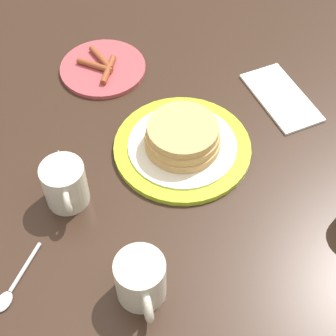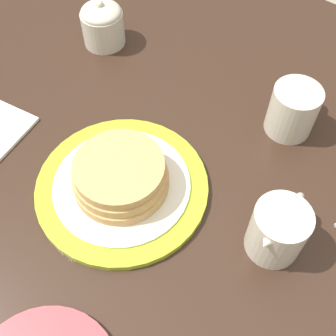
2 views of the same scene
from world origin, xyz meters
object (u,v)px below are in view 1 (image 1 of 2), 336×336
(side_plate_bacon, at_px, (103,68))
(coffee_mug, at_px, (141,280))
(pancake_plate, at_px, (182,142))
(spoon, at_px, (12,288))
(creamer_pitcher, at_px, (65,183))
(napkin, at_px, (281,97))

(side_plate_bacon, xyz_separation_m, coffee_mug, (0.56, -0.03, 0.04))
(pancake_plate, height_order, side_plate_bacon, pancake_plate)
(pancake_plate, bearing_deg, coffee_mug, -27.33)
(side_plate_bacon, xyz_separation_m, spoon, (0.50, -0.24, -0.00))
(creamer_pitcher, height_order, napkin, creamer_pitcher)
(coffee_mug, relative_size, napkin, 0.54)
(side_plate_bacon, height_order, napkin, side_plate_bacon)
(side_plate_bacon, bearing_deg, napkin, 62.54)
(pancake_plate, distance_m, side_plate_bacon, 0.30)
(creamer_pitcher, bearing_deg, side_plate_bacon, 159.94)
(spoon, bearing_deg, coffee_mug, 74.11)
(pancake_plate, xyz_separation_m, side_plate_bacon, (-0.28, -0.12, -0.02))
(pancake_plate, relative_size, napkin, 1.31)
(pancake_plate, relative_size, coffee_mug, 2.43)
(creamer_pitcher, bearing_deg, spoon, -35.68)
(coffee_mug, distance_m, spoon, 0.22)
(spoon, bearing_deg, side_plate_bacon, 154.46)
(pancake_plate, height_order, napkin, pancake_plate)
(coffee_mug, bearing_deg, pancake_plate, 152.67)
(side_plate_bacon, relative_size, creamer_pitcher, 1.62)
(pancake_plate, relative_size, spoon, 2.33)
(creamer_pitcher, xyz_separation_m, napkin, (-0.15, 0.49, -0.05))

